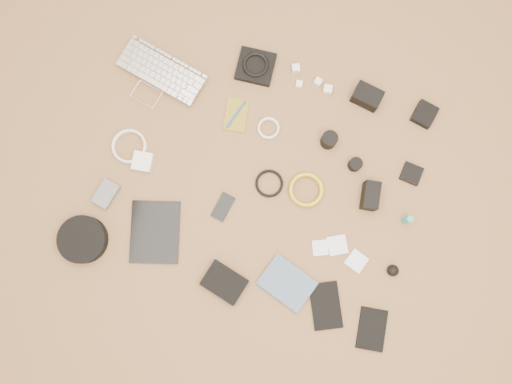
% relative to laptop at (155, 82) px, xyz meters
% --- Properties ---
extents(room_shell, '(4.04, 4.04, 2.58)m').
position_rel_laptop_xyz_m(room_shell, '(0.52, -0.33, 1.24)').
color(room_shell, '#88603E').
rests_on(room_shell, ground).
extents(laptop, '(0.43, 0.36, 0.03)m').
position_rel_laptop_xyz_m(laptop, '(0.00, 0.00, 0.00)').
color(laptop, silver).
rests_on(laptop, ground).
extents(headphone_pouch, '(0.15, 0.15, 0.03)m').
position_rel_laptop_xyz_m(headphone_pouch, '(0.40, 0.16, -0.00)').
color(headphone_pouch, black).
rests_on(headphone_pouch, ground).
extents(headphones, '(0.14, 0.14, 0.01)m').
position_rel_laptop_xyz_m(headphones, '(0.40, 0.16, 0.02)').
color(headphones, black).
rests_on(headphones, headphone_pouch).
extents(charger_a, '(0.04, 0.04, 0.03)m').
position_rel_laptop_xyz_m(charger_a, '(0.56, 0.18, 0.00)').
color(charger_a, silver).
rests_on(charger_a, ground).
extents(charger_b, '(0.04, 0.04, 0.03)m').
position_rel_laptop_xyz_m(charger_b, '(0.66, 0.15, -0.00)').
color(charger_b, silver).
rests_on(charger_b, ground).
extents(charger_c, '(0.04, 0.04, 0.03)m').
position_rel_laptop_xyz_m(charger_c, '(0.71, 0.12, 0.00)').
color(charger_c, silver).
rests_on(charger_c, ground).
extents(charger_d, '(0.03, 0.03, 0.03)m').
position_rel_laptop_xyz_m(charger_d, '(0.59, 0.12, -0.00)').
color(charger_d, silver).
rests_on(charger_d, ground).
extents(dslr_camera, '(0.13, 0.11, 0.07)m').
position_rel_laptop_xyz_m(dslr_camera, '(0.87, 0.12, 0.02)').
color(dslr_camera, black).
rests_on(dslr_camera, ground).
extents(lens_pouch, '(0.11, 0.12, 0.03)m').
position_rel_laptop_xyz_m(lens_pouch, '(1.12, 0.10, 0.00)').
color(lens_pouch, black).
rests_on(lens_pouch, ground).
extents(notebook_olive, '(0.10, 0.15, 0.01)m').
position_rel_laptop_xyz_m(notebook_olive, '(0.36, -0.06, -0.01)').
color(notebook_olive, olive).
rests_on(notebook_olive, ground).
extents(pen_blue, '(0.06, 0.13, 0.01)m').
position_rel_laptop_xyz_m(pen_blue, '(0.36, -0.06, -0.00)').
color(pen_blue, '#1541AE').
rests_on(pen_blue, notebook_olive).
extents(cable_white_a, '(0.12, 0.12, 0.01)m').
position_rel_laptop_xyz_m(cable_white_a, '(0.50, -0.09, -0.01)').
color(cable_white_a, white).
rests_on(cable_white_a, ground).
extents(lens_a, '(0.07, 0.07, 0.07)m').
position_rel_laptop_xyz_m(lens_a, '(0.76, -0.09, 0.02)').
color(lens_a, black).
rests_on(lens_a, ground).
extents(lens_b, '(0.06, 0.06, 0.05)m').
position_rel_laptop_xyz_m(lens_b, '(0.88, -0.17, 0.01)').
color(lens_b, black).
rests_on(lens_b, ground).
extents(card_reader, '(0.09, 0.09, 0.02)m').
position_rel_laptop_xyz_m(card_reader, '(1.12, -0.15, -0.00)').
color(card_reader, black).
rests_on(card_reader, ground).
extents(power_brick, '(0.08, 0.08, 0.03)m').
position_rel_laptop_xyz_m(power_brick, '(0.03, -0.34, 0.00)').
color(power_brick, silver).
rests_on(power_brick, ground).
extents(cable_white_b, '(0.17, 0.17, 0.01)m').
position_rel_laptop_xyz_m(cable_white_b, '(-0.04, -0.29, -0.01)').
color(cable_white_b, white).
rests_on(cable_white_b, ground).
extents(cable_black, '(0.15, 0.15, 0.01)m').
position_rel_laptop_xyz_m(cable_black, '(0.56, -0.32, -0.01)').
color(cable_black, black).
rests_on(cable_black, ground).
extents(cable_yellow, '(0.15, 0.15, 0.02)m').
position_rel_laptop_xyz_m(cable_yellow, '(0.71, -0.31, -0.01)').
color(cable_yellow, gold).
rests_on(cable_yellow, ground).
extents(flash, '(0.07, 0.11, 0.08)m').
position_rel_laptop_xyz_m(flash, '(0.96, -0.28, 0.03)').
color(flash, black).
rests_on(flash, ground).
extents(lens_cleaner, '(0.03, 0.03, 0.09)m').
position_rel_laptop_xyz_m(lens_cleaner, '(1.12, -0.35, 0.03)').
color(lens_cleaner, '#19A6A5').
rests_on(lens_cleaner, ground).
extents(battery_charger, '(0.10, 0.12, 0.03)m').
position_rel_laptop_xyz_m(battery_charger, '(-0.08, -0.50, 0.00)').
color(battery_charger, slate).
rests_on(battery_charger, ground).
extents(tablet, '(0.24, 0.29, 0.01)m').
position_rel_laptop_xyz_m(tablet, '(0.15, -0.61, -0.01)').
color(tablet, black).
rests_on(tablet, ground).
extents(phone, '(0.09, 0.12, 0.01)m').
position_rel_laptop_xyz_m(phone, '(0.39, -0.45, -0.01)').
color(phone, black).
rests_on(phone, ground).
extents(filter_case_left, '(0.08, 0.08, 0.01)m').
position_rel_laptop_xyz_m(filter_case_left, '(0.81, -0.53, -0.01)').
color(filter_case_left, silver).
rests_on(filter_case_left, ground).
extents(filter_case_mid, '(0.10, 0.10, 0.01)m').
position_rel_laptop_xyz_m(filter_case_mid, '(0.88, -0.50, -0.01)').
color(filter_case_mid, silver).
rests_on(filter_case_mid, ground).
extents(filter_case_right, '(0.10, 0.10, 0.01)m').
position_rel_laptop_xyz_m(filter_case_right, '(0.96, -0.55, -0.01)').
color(filter_case_right, silver).
rests_on(filter_case_right, ground).
extents(air_blower, '(0.05, 0.05, 0.05)m').
position_rel_laptop_xyz_m(air_blower, '(1.11, -0.55, 0.01)').
color(air_blower, black).
rests_on(air_blower, ground).
extents(headphone_case, '(0.22, 0.22, 0.05)m').
position_rel_laptop_xyz_m(headphone_case, '(-0.12, -0.70, 0.01)').
color(headphone_case, black).
rests_on(headphone_case, ground).
extents(drive_case, '(0.19, 0.16, 0.04)m').
position_rel_laptop_xyz_m(drive_case, '(0.47, -0.74, 0.01)').
color(drive_case, black).
rests_on(drive_case, ground).
extents(paperback, '(0.24, 0.22, 0.02)m').
position_rel_laptop_xyz_m(paperback, '(0.68, -0.76, -0.00)').
color(paperback, '#475E79').
rests_on(paperback, ground).
extents(notebook_black_a, '(0.17, 0.21, 0.01)m').
position_rel_laptop_xyz_m(notebook_black_a, '(0.88, -0.75, -0.01)').
color(notebook_black_a, black).
rests_on(notebook_black_a, ground).
extents(notebook_black_b, '(0.11, 0.17, 0.01)m').
position_rel_laptop_xyz_m(notebook_black_b, '(1.07, -0.80, -0.01)').
color(notebook_black_b, black).
rests_on(notebook_black_b, ground).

